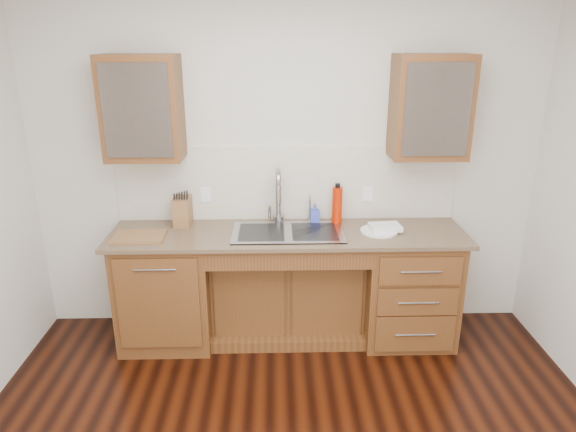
{
  "coord_description": "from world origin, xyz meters",
  "views": [
    {
      "loc": [
        -0.09,
        -2.21,
        2.32
      ],
      "look_at": [
        0.0,
        1.4,
        1.05
      ],
      "focal_mm": 32.0,
      "sensor_mm": 36.0,
      "label": 1
    }
  ],
  "objects_px": {
    "soap_bottle": "(315,213)",
    "cutting_board": "(139,237)",
    "water_bottle": "(337,205)",
    "plate": "(379,231)",
    "knife_block": "(183,211)"
  },
  "relations": [
    {
      "from": "plate",
      "to": "knife_block",
      "type": "relative_size",
      "value": 1.27
    },
    {
      "from": "cutting_board",
      "to": "knife_block",
      "type": "bearing_deg",
      "value": 43.76
    },
    {
      "from": "water_bottle",
      "to": "cutting_board",
      "type": "xyz_separation_m",
      "value": [
        -1.5,
        -0.27,
        -0.14
      ]
    },
    {
      "from": "soap_bottle",
      "to": "knife_block",
      "type": "xyz_separation_m",
      "value": [
        -1.04,
        -0.02,
        0.03
      ]
    },
    {
      "from": "water_bottle",
      "to": "knife_block",
      "type": "xyz_separation_m",
      "value": [
        -1.21,
        -0.0,
        -0.04
      ]
    },
    {
      "from": "soap_bottle",
      "to": "plate",
      "type": "distance_m",
      "value": 0.53
    },
    {
      "from": "soap_bottle",
      "to": "water_bottle",
      "type": "bearing_deg",
      "value": -10.23
    },
    {
      "from": "soap_bottle",
      "to": "plate",
      "type": "relative_size",
      "value": 0.55
    },
    {
      "from": "plate",
      "to": "cutting_board",
      "type": "relative_size",
      "value": 0.75
    },
    {
      "from": "water_bottle",
      "to": "cutting_board",
      "type": "distance_m",
      "value": 1.53
    },
    {
      "from": "soap_bottle",
      "to": "plate",
      "type": "height_order",
      "value": "soap_bottle"
    },
    {
      "from": "soap_bottle",
      "to": "water_bottle",
      "type": "xyz_separation_m",
      "value": [
        0.17,
        -0.02,
        0.07
      ]
    },
    {
      "from": "soap_bottle",
      "to": "water_bottle",
      "type": "relative_size",
      "value": 0.52
    },
    {
      "from": "water_bottle",
      "to": "cutting_board",
      "type": "relative_size",
      "value": 0.79
    },
    {
      "from": "soap_bottle",
      "to": "cutting_board",
      "type": "bearing_deg",
      "value": -172.25
    }
  ]
}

